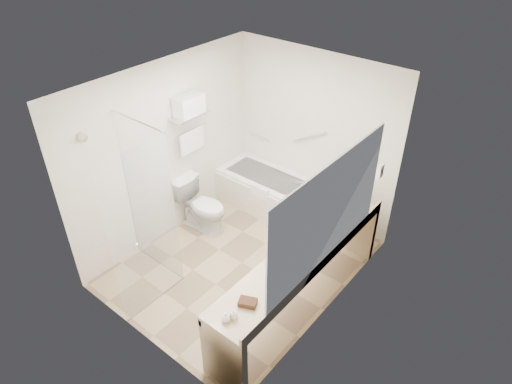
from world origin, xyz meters
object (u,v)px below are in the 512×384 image
Objects in this scene: bathtub at (269,192)px; amenity_basket at (248,302)px; water_bottle_left at (344,202)px; vanity_counter at (301,268)px; toilet at (202,206)px.

amenity_basket is (1.52, -2.32, 0.60)m from bathtub.
water_bottle_left reaches higher than bathtub.
vanity_counter is (1.52, -1.39, 0.36)m from bathtub.
amenity_basket is 1.98m from water_bottle_left.
water_bottle_left is (-0.08, 1.04, 0.30)m from vanity_counter.
water_bottle_left reaches higher than toilet.
toilet is at bearing 146.13° from amenity_basket.
amenity_basket reaches higher than bathtub.
toilet is (-0.45, -1.00, 0.10)m from bathtub.
amenity_basket is (1.97, -1.32, 0.50)m from toilet.
amenity_basket is at bearing -90.16° from vanity_counter.
water_bottle_left is (-0.08, 1.98, 0.06)m from amenity_basket.
bathtub is 2.84m from amenity_basket.
vanity_counter is 2.03m from toilet.
bathtub is 2.06× the size of toilet.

